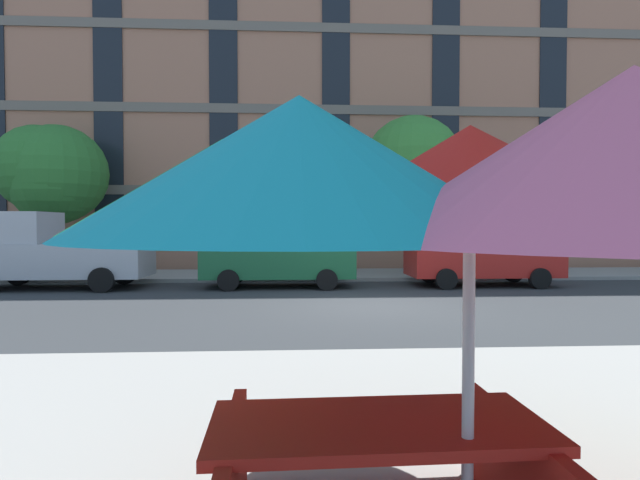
{
  "coord_description": "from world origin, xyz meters",
  "views": [
    {
      "loc": [
        -1.8,
        -11.48,
        1.82
      ],
      "look_at": [
        -0.96,
        3.2,
        1.4
      ],
      "focal_mm": 28.93,
      "sensor_mm": 36.0,
      "label": 1
    }
  ],
  "objects": [
    {
      "name": "patio_umbrella",
      "position": [
        -0.93,
        -9.0,
        2.01
      ],
      "size": [
        3.84,
        3.84,
        2.31
      ],
      "color": "silver",
      "rests_on": "ground"
    },
    {
      "name": "sedan_red",
      "position": [
        3.9,
        3.7,
        0.95
      ],
      "size": [
        4.4,
        1.98,
        1.78
      ],
      "color": "#B21E19",
      "rests_on": "ground"
    },
    {
      "name": "ground_plane",
      "position": [
        0.0,
        0.0,
        0.0
      ],
      "size": [
        120.0,
        120.0,
        0.0
      ],
      "primitive_type": "plane",
      "color": "#2D3033"
    },
    {
      "name": "street_tree_middle",
      "position": [
        2.59,
        6.33,
        3.86
      ],
      "size": [
        3.46,
        3.43,
        5.59
      ],
      "color": "brown",
      "rests_on": "ground"
    },
    {
      "name": "street_tree_left",
      "position": [
        -10.17,
        7.12,
        3.59
      ],
      "size": [
        3.79,
        3.4,
        5.33
      ],
      "color": "brown",
      "rests_on": "ground"
    },
    {
      "name": "apartment_building",
      "position": [
        0.0,
        14.99,
        9.6
      ],
      "size": [
        39.71,
        12.08,
        19.2
      ],
      "color": "#A87056",
      "rests_on": "ground"
    },
    {
      "name": "pickup_silver",
      "position": [
        -8.74,
        3.7,
        1.03
      ],
      "size": [
        5.1,
        2.12,
        2.2
      ],
      "color": "#A8AAB2",
      "rests_on": "ground"
    },
    {
      "name": "sedan_green",
      "position": [
        -2.21,
        3.7,
        0.95
      ],
      "size": [
        4.4,
        1.98,
        1.78
      ],
      "color": "#195933",
      "rests_on": "ground"
    },
    {
      "name": "sidewalk_far",
      "position": [
        0.0,
        6.8,
        0.06
      ],
      "size": [
        56.0,
        3.6,
        0.12
      ],
      "primitive_type": "cube",
      "color": "gray",
      "rests_on": "ground"
    },
    {
      "name": "picnic_table",
      "position": [
        -1.34,
        -8.76,
        0.49
      ],
      "size": [
        1.84,
        1.57,
        0.77
      ],
      "color": "red",
      "rests_on": "ground"
    }
  ]
}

